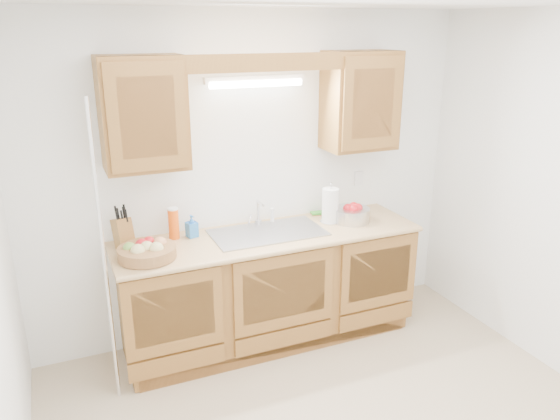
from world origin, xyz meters
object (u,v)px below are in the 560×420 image
knife_block (123,233)px  paper_towel (330,206)px  fruit_basket (147,251)px  apple_bowl (352,214)px

knife_block → paper_towel: bearing=-18.3°
fruit_basket → apple_bowl: bearing=3.4°
knife_block → apple_bowl: bearing=-19.5°
knife_block → apple_bowl: knife_block is taller
paper_towel → fruit_basket: bearing=-174.4°
fruit_basket → apple_bowl: 1.63m
apple_bowl → fruit_basket: bearing=-176.6°
apple_bowl → paper_towel: bearing=164.1°
fruit_basket → paper_towel: paper_towel is taller
knife_block → paper_towel: paper_towel is taller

